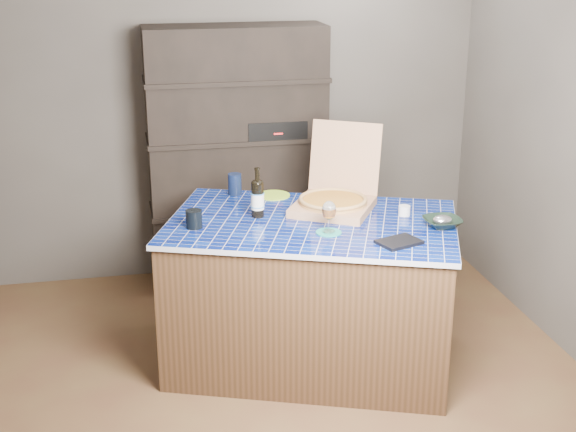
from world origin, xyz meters
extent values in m
plane|color=brown|center=(0.00, 0.00, 0.00)|extent=(3.50, 3.50, 0.00)
plane|color=#544F49|center=(0.00, 1.75, 1.25)|extent=(3.50, 0.00, 3.50)
plane|color=#544F49|center=(0.00, -1.75, 1.25)|extent=(3.50, 0.00, 3.50)
cube|color=black|center=(0.00, 1.53, 0.90)|extent=(1.20, 0.40, 1.80)
cube|color=black|center=(0.25, 1.48, 1.12)|extent=(0.40, 0.32, 0.12)
cube|color=#472E1C|center=(0.23, 0.27, 0.42)|extent=(1.77, 1.43, 0.83)
cube|color=#05104B|center=(0.23, 0.27, 0.85)|extent=(1.82, 1.48, 0.03)
cube|color=tan|center=(0.39, 0.41, 0.89)|extent=(0.58, 0.58, 0.05)
cube|color=tan|center=(0.52, 0.63, 1.12)|extent=(0.41, 0.30, 0.41)
cylinder|color=#A57A45|center=(0.39, 0.41, 0.92)|extent=(0.39, 0.39, 0.01)
cylinder|color=maroon|center=(0.39, 0.41, 0.93)|extent=(0.34, 0.34, 0.01)
torus|color=#A57A45|center=(0.39, 0.41, 0.93)|extent=(0.39, 0.39, 0.02)
cylinder|color=black|center=(-0.05, 0.40, 0.96)|extent=(0.07, 0.07, 0.20)
ellipsoid|color=black|center=(-0.05, 0.40, 1.06)|extent=(0.07, 0.07, 0.04)
cylinder|color=black|center=(-0.05, 0.40, 1.11)|extent=(0.03, 0.03, 0.08)
cylinder|color=silver|center=(-0.05, 0.40, 0.95)|extent=(0.07, 0.07, 0.09)
cylinder|color=#3C84CC|center=(-0.05, 0.40, 0.92)|extent=(0.08, 0.08, 0.01)
cylinder|color=#3C84CC|center=(-0.05, 0.40, 1.00)|extent=(0.08, 0.08, 0.01)
cylinder|color=#198476|center=(0.28, 0.07, 0.87)|extent=(0.14, 0.14, 0.01)
cylinder|color=white|center=(0.28, 0.07, 0.87)|extent=(0.07, 0.07, 0.00)
cylinder|color=white|center=(0.28, 0.07, 0.91)|extent=(0.01, 0.01, 0.07)
ellipsoid|color=white|center=(0.28, 0.07, 0.99)|extent=(0.08, 0.08, 0.10)
cylinder|color=#B6641D|center=(0.28, 0.07, 0.98)|extent=(0.06, 0.06, 0.05)
cylinder|color=white|center=(0.28, 0.07, 1.01)|extent=(0.06, 0.06, 0.02)
cylinder|color=black|center=(-0.41, 0.29, 0.91)|extent=(0.09, 0.09, 0.10)
cube|color=black|center=(0.59, -0.15, 0.87)|extent=(0.25, 0.21, 0.02)
imported|color=black|center=(0.90, 0.04, 0.89)|extent=(0.21, 0.21, 0.05)
ellipsoid|color=silver|center=(0.90, 0.04, 0.90)|extent=(0.11, 0.09, 0.05)
cylinder|color=silver|center=(0.76, 0.26, 0.89)|extent=(0.07, 0.07, 0.06)
cylinder|color=black|center=(-0.11, 0.84, 0.93)|extent=(0.08, 0.08, 0.13)
cylinder|color=#93C129|center=(0.11, 0.76, 0.87)|extent=(0.20, 0.20, 0.01)
camera|label=1|loc=(-0.74, -3.78, 2.34)|focal=50.00mm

